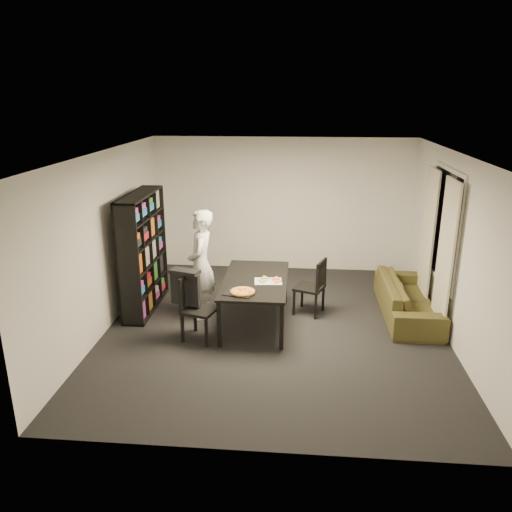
# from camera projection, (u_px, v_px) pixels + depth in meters

# --- Properties ---
(room) EXTENTS (5.01, 5.51, 2.61)m
(room) POSITION_uv_depth(u_px,v_px,m) (276.00, 246.00, 7.13)
(room) COLOR black
(room) RESTS_ON ground
(window_pane) EXTENTS (0.02, 1.40, 1.60)m
(window_pane) POSITION_uv_depth(u_px,v_px,m) (444.00, 225.00, 7.43)
(window_pane) COLOR black
(window_pane) RESTS_ON room
(window_frame) EXTENTS (0.03, 1.52, 1.72)m
(window_frame) POSITION_uv_depth(u_px,v_px,m) (444.00, 225.00, 7.43)
(window_frame) COLOR white
(window_frame) RESTS_ON room
(curtain_left) EXTENTS (0.03, 0.70, 2.25)m
(curtain_left) POSITION_uv_depth(u_px,v_px,m) (445.00, 258.00, 7.05)
(curtain_left) COLOR beige
(curtain_left) RESTS_ON room
(curtain_right) EXTENTS (0.03, 0.70, 2.25)m
(curtain_right) POSITION_uv_depth(u_px,v_px,m) (428.00, 238.00, 8.04)
(curtain_right) COLOR beige
(curtain_right) RESTS_ON room
(bookshelf) EXTENTS (0.35, 1.50, 1.90)m
(bookshelf) POSITION_uv_depth(u_px,v_px,m) (143.00, 252.00, 7.99)
(bookshelf) COLOR black
(bookshelf) RESTS_ON room
(dining_table) EXTENTS (0.96, 1.72, 0.72)m
(dining_table) POSITION_uv_depth(u_px,v_px,m) (255.00, 283.00, 7.51)
(dining_table) COLOR black
(dining_table) RESTS_ON room
(chair_left) EXTENTS (0.55, 0.55, 0.95)m
(chair_left) POSITION_uv_depth(u_px,v_px,m) (194.00, 303.00, 7.07)
(chair_left) COLOR black
(chair_left) RESTS_ON room
(chair_right) EXTENTS (0.55, 0.55, 0.91)m
(chair_right) POSITION_uv_depth(u_px,v_px,m) (315.00, 283.00, 7.86)
(chair_right) COLOR black
(chair_right) RESTS_ON room
(draped_jacket) EXTENTS (0.46, 0.30, 0.53)m
(draped_jacket) POSITION_uv_depth(u_px,v_px,m) (185.00, 286.00, 7.04)
(draped_jacket) COLOR black
(draped_jacket) RESTS_ON chair_left
(person) EXTENTS (0.47, 0.66, 1.72)m
(person) POSITION_uv_depth(u_px,v_px,m) (201.00, 265.00, 7.70)
(person) COLOR silver
(person) RESTS_ON room
(baking_tray) EXTENTS (0.47, 0.41, 0.01)m
(baking_tray) POSITION_uv_depth(u_px,v_px,m) (239.00, 293.00, 6.97)
(baking_tray) COLOR black
(baking_tray) RESTS_ON dining_table
(pepperoni_pizza) EXTENTS (0.35, 0.35, 0.03)m
(pepperoni_pizza) POSITION_uv_depth(u_px,v_px,m) (243.00, 292.00, 6.95)
(pepperoni_pizza) COLOR #8F5D29
(pepperoni_pizza) RESTS_ON dining_table
(kitchen_towel) EXTENTS (0.43, 0.34, 0.01)m
(kitchen_towel) POSITION_uv_depth(u_px,v_px,m) (268.00, 281.00, 7.39)
(kitchen_towel) COLOR white
(kitchen_towel) RESTS_ON dining_table
(pizza_slices) EXTENTS (0.43, 0.39, 0.01)m
(pizza_slices) POSITION_uv_depth(u_px,v_px,m) (270.00, 280.00, 7.43)
(pizza_slices) COLOR gold
(pizza_slices) RESTS_ON dining_table
(sofa) EXTENTS (0.77, 1.98, 0.58)m
(sofa) POSITION_uv_depth(u_px,v_px,m) (408.00, 298.00, 7.88)
(sofa) COLOR #393617
(sofa) RESTS_ON room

